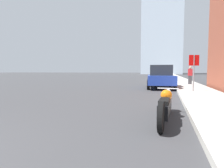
% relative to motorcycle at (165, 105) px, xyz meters
% --- Properties ---
extents(sidewalk, '(2.29, 240.00, 0.15)m').
position_rel_motorcycle_xyz_m(sidewalk, '(1.77, 35.49, -0.32)').
color(sidewalk, '#B2ADA3').
rests_on(sidewalk, ground_plane).
extents(motorcycle, '(0.62, 2.65, 0.78)m').
position_rel_motorcycle_xyz_m(motorcycle, '(0.00, 0.00, 0.00)').
color(motorcycle, black).
rests_on(motorcycle, ground_plane).
extents(parked_car_blue, '(2.27, 4.62, 1.75)m').
position_rel_motorcycle_xyz_m(parked_car_blue, '(-0.48, 9.13, 0.48)').
color(parked_car_blue, '#1E3899').
rests_on(parked_car_blue, ground_plane).
extents(parked_car_white, '(2.00, 4.32, 1.68)m').
position_rel_motorcycle_xyz_m(parked_car_white, '(-0.74, 21.51, 0.45)').
color(parked_car_white, silver).
rests_on(parked_car_white, ground_plane).
extents(parked_car_red, '(2.11, 4.44, 1.65)m').
position_rel_motorcycle_xyz_m(parked_car_red, '(-0.64, 32.80, 0.44)').
color(parked_car_red, red).
rests_on(parked_car_red, ground_plane).
extents(stop_sign, '(0.57, 0.26, 2.06)m').
position_rel_motorcycle_xyz_m(stop_sign, '(1.45, 6.15, 1.17)').
color(stop_sign, slate).
rests_on(stop_sign, sidewalk).
extents(pedestrian, '(0.36, 0.22, 1.59)m').
position_rel_motorcycle_xyz_m(pedestrian, '(1.96, 12.16, 0.57)').
color(pedestrian, '#38383D').
rests_on(pedestrian, sidewalk).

